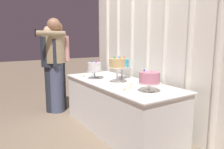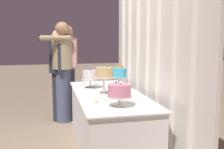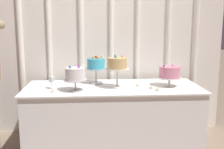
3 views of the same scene
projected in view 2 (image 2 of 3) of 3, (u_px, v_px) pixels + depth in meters
The scene contains 15 objects.
ground_plane at pixel (101, 148), 3.59m from camera, with size 24.00×24.00×0.00m, color gray.
draped_curtain at pixel (149, 36), 3.52m from camera, with size 3.09×0.19×2.80m.
cake_table at pixel (108, 121), 3.56m from camera, with size 2.07×0.84×0.75m.
cake_display_leftmost at pixel (90, 76), 3.86m from camera, with size 0.27×0.27×0.30m.
cake_display_midleft at pixel (119, 74), 3.71m from camera, with size 0.26×0.26×0.35m.
cake_display_midright at pixel (104, 73), 3.41m from camera, with size 0.27×0.27×0.39m.
cake_display_rightmost at pixel (119, 91), 2.83m from camera, with size 0.29×0.29×0.26m.
wine_glass at pixel (95, 78), 4.16m from camera, with size 0.06×0.06×0.15m.
tealight_far_left at pixel (83, 85), 4.10m from camera, with size 0.04×0.04×0.04m.
tealight_near_left at pixel (113, 97), 3.22m from camera, with size 0.05×0.05×0.04m.
tealight_near_right at pixel (105, 101), 3.06m from camera, with size 0.05×0.05×0.03m.
tealight_far_right at pixel (96, 102), 2.99m from camera, with size 0.05×0.05×0.04m.
guest_man_pink_jacket at pixel (67, 69), 4.75m from camera, with size 0.50×0.50×1.69m.
guest_girl_blue_dress at pixel (63, 68), 4.63m from camera, with size 0.53×0.64×1.74m.
guest_man_dark_suit at pixel (59, 72), 4.69m from camera, with size 0.50×0.36×1.61m.
Camera 2 is at (3.37, -0.62, 1.47)m, focal length 42.83 mm.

